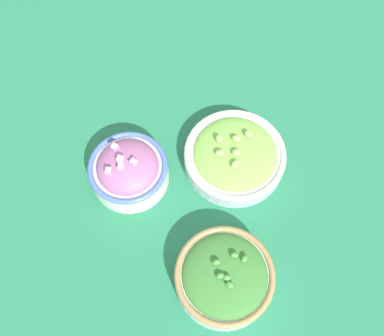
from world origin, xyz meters
The scene contains 4 objects.
ground_plane centered at (0.00, 0.00, 0.00)m, with size 3.00×3.00×0.00m, color #23704C.
bowl_lettuce centered at (-0.06, 0.08, 0.03)m, with size 0.22×0.22×0.07m.
bowl_red_onion centered at (0.05, -0.12, 0.04)m, with size 0.16×0.16×0.09m.
bowl_broccoli centered at (0.19, 0.13, 0.04)m, with size 0.19×0.19×0.08m.
Camera 1 is at (0.36, 0.13, 0.84)m, focal length 40.00 mm.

